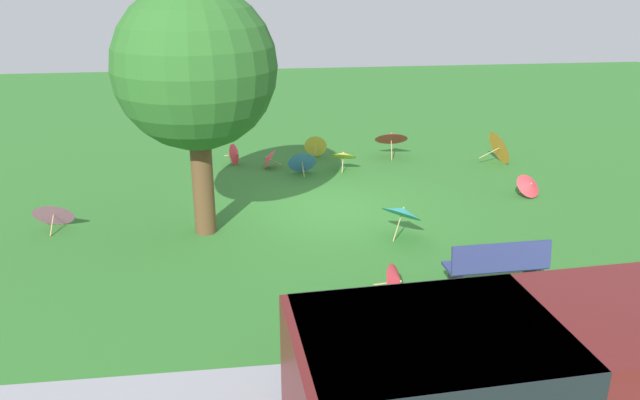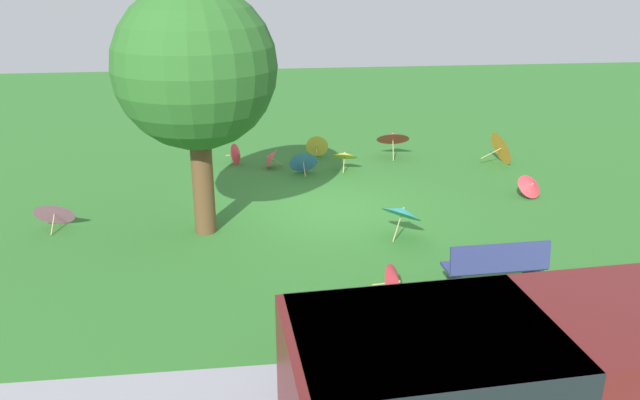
% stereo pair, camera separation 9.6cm
% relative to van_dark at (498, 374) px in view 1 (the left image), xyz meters
% --- Properties ---
extents(ground, '(40.00, 40.00, 0.00)m').
position_rel_van_dark_xyz_m(ground, '(0.83, -7.16, -0.91)').
color(ground, '#2D6B28').
extents(van_dark, '(4.71, 2.35, 1.53)m').
position_rel_van_dark_xyz_m(van_dark, '(0.00, 0.00, 0.00)').
color(van_dark, '#591919').
rests_on(van_dark, ground).
extents(park_bench, '(1.62, 0.54, 0.90)m').
position_rel_van_dark_xyz_m(park_bench, '(-1.35, -3.24, -0.45)').
color(park_bench, navy).
rests_on(park_bench, ground).
extents(shade_tree, '(2.94, 2.94, 4.64)m').
position_rel_van_dark_xyz_m(shade_tree, '(3.27, -6.30, 2.22)').
color(shade_tree, brown).
rests_on(shade_tree, ground).
extents(parasol_red_0, '(0.52, 0.61, 0.57)m').
position_rel_van_dark_xyz_m(parasol_red_0, '(2.67, -10.69, -0.62)').
color(parasol_red_0, tan).
rests_on(parasol_red_0, ground).
extents(parasol_orange_0, '(0.92, 0.98, 0.90)m').
position_rel_van_dark_xyz_m(parasol_orange_0, '(-4.20, -9.92, -0.46)').
color(parasol_orange_0, tan).
rests_on(parasol_orange_0, ground).
extents(parasol_red_1, '(0.56, 0.63, 0.55)m').
position_rel_van_dark_xyz_m(parasol_red_1, '(1.85, -10.27, -0.64)').
color(parasol_red_1, tan).
rests_on(parasol_red_1, ground).
extents(parasol_red_2, '(0.97, 0.93, 0.88)m').
position_rel_van_dark_xyz_m(parasol_red_2, '(-1.49, -10.88, -0.33)').
color(parasol_red_2, tan).
rests_on(parasol_red_2, ground).
extents(parasol_yellow_0, '(0.82, 0.81, 0.61)m').
position_rel_van_dark_xyz_m(parasol_yellow_0, '(-0.01, -9.81, -0.49)').
color(parasol_yellow_0, tan).
rests_on(parasol_yellow_0, ground).
extents(parasol_pink_0, '(0.80, 0.72, 0.69)m').
position_rel_van_dark_xyz_m(parasol_pink_0, '(6.21, -6.83, -0.56)').
color(parasol_pink_0, tan).
rests_on(parasol_pink_0, ground).
extents(parasol_red_4, '(0.73, 0.69, 0.54)m').
position_rel_van_dark_xyz_m(parasol_red_4, '(-3.81, -7.37, -0.62)').
color(parasol_red_4, tan).
rests_on(parasol_red_4, ground).
extents(parasol_teal_1, '(1.07, 1.07, 0.77)m').
position_rel_van_dark_xyz_m(parasol_teal_1, '(-0.44, -5.56, -0.39)').
color(parasol_teal_1, tan).
rests_on(parasol_teal_1, ground).
extents(parasol_red_5, '(0.61, 0.65, 0.59)m').
position_rel_van_dark_xyz_m(parasol_red_5, '(0.23, -3.24, -0.62)').
color(parasol_red_5, tan).
rests_on(parasol_red_5, ground).
extents(parasol_yellow_3, '(0.64, 0.64, 0.61)m').
position_rel_van_dark_xyz_m(parasol_yellow_3, '(0.52, -11.21, -0.60)').
color(parasol_yellow_3, tan).
rests_on(parasol_yellow_3, ground).
extents(parasol_blue_0, '(0.72, 0.69, 0.65)m').
position_rel_van_dark_xyz_m(parasol_blue_0, '(1.05, -9.74, -0.59)').
color(parasol_blue_0, tan).
rests_on(parasol_blue_0, ground).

